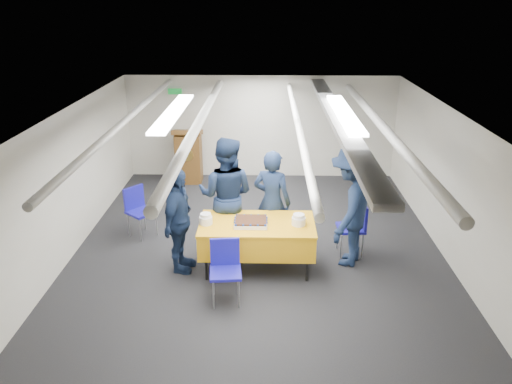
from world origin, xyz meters
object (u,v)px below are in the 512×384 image
Objects in this scene: podium at (189,155)px; sailor_c at (179,221)px; serving_table at (257,236)px; sailor_a at (272,202)px; sailor_d at (351,207)px; sailor_b at (226,195)px; chair_right at (356,223)px; sheet_cake at (251,222)px; chair_near at (225,264)px; chair_left at (138,206)px.

podium is 0.77× the size of sailor_c.
serving_table is at bearing -67.20° from podium.
sailor_a is 1.26m from sailor_d.
podium is at bearing -60.43° from sailor_b.
chair_right is 1.39m from sailor_a.
chair_right is (1.67, 0.57, -0.28)m from sheet_cake.
sailor_d reaches higher than sailor_c.
chair_left is at bearing 130.52° from chair_near.
podium reaches higher than chair_left.
sailor_b is at bearing -34.36° from sailor_c.
chair_left is (-1.66, 1.95, 0.00)m from chair_near.
sailor_d is (3.50, -0.89, 0.41)m from chair_left.
sheet_cake is 0.26× the size of sailor_d.
sailor_b reaches higher than chair_right.
chair_near is 0.46× the size of sailor_b.
serving_table is 0.91× the size of sailor_d.
chair_right is (1.99, 1.34, 0.00)m from chair_near.
podium is at bearing 79.64° from chair_left.
serving_table is 3.44× the size of sheet_cake.
podium is 4.67m from sailor_d.
sailor_a is at bearing 64.62° from sheet_cake.
chair_near is 1.60m from sailor_a.
serving_table is 1.98× the size of chair_near.
podium is at bearing 112.80° from serving_table.
sailor_a reaches higher than chair_left.
sailor_c reaches higher than chair_left.
sailor_c is at bearing -83.62° from podium.
sailor_b is at bearing 177.06° from chair_right.
chair_left is (-0.49, -2.66, -0.08)m from podium.
chair_left is (-1.99, 1.18, -0.28)m from sheet_cake.
chair_right is at bearing 19.02° from sheet_cake.
sailor_d reaches higher than sailor_a.
podium is (-1.59, 3.79, 0.05)m from serving_table.
chair_near is (1.18, -4.60, -0.08)m from podium.
serving_table is 1.00× the size of sailor_a.
sailor_b is (-0.51, 0.63, 0.40)m from serving_table.
chair_left is at bearing 46.95° from sailor_c.
podium is (-1.50, 3.84, -0.20)m from sheet_cake.
sailor_a is (0.23, 0.61, 0.30)m from serving_table.
sailor_c is (-1.07, -0.00, 0.00)m from sheet_cake.
serving_table is 0.27m from sheet_cake.
chair_near is at bearing -75.67° from podium.
chair_left is 0.46× the size of sailor_b.
serving_table is 2.36m from chair_left.
sheet_cake is at bearing -160.98° from chair_right.
sailor_c is at bearing 46.64° from sailor_a.
sailor_d is (1.43, 0.23, 0.39)m from serving_table.
serving_table is 1.19m from sailor_c.
sailor_d is at bearing 9.32° from serving_table.
chair_right is at bearing 176.10° from sailor_d.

